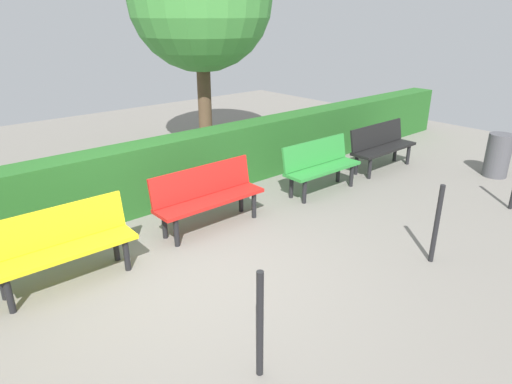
# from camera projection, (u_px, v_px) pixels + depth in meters

# --- Properties ---
(ground_plane) EXTENTS (19.07, 19.07, 0.00)m
(ground_plane) POSITION_uv_depth(u_px,v_px,m) (194.00, 272.00, 5.23)
(ground_plane) COLOR gray
(bench_black) EXTENTS (1.59, 0.46, 0.86)m
(bench_black) POSITION_uv_depth(u_px,v_px,m) (381.00, 144.00, 8.56)
(bench_black) COLOR black
(bench_black) RESTS_ON ground_plane
(bench_green) EXTENTS (1.48, 0.49, 0.86)m
(bench_green) POSITION_uv_depth(u_px,v_px,m) (320.00, 164.00, 7.46)
(bench_green) COLOR #2D8C38
(bench_green) RESTS_ON ground_plane
(bench_red) EXTENTS (1.63, 0.46, 0.86)m
(bench_red) POSITION_uv_depth(u_px,v_px,m) (207.00, 194.00, 6.20)
(bench_red) COLOR red
(bench_red) RESTS_ON ground_plane
(bench_yellow) EXTENTS (1.56, 0.48, 0.86)m
(bench_yellow) POSITION_uv_depth(u_px,v_px,m) (61.00, 243.00, 4.87)
(bench_yellow) COLOR yellow
(bench_yellow) RESTS_ON ground_plane
(hedge_row) EXTENTS (15.07, 0.51, 1.03)m
(hedge_row) POSITION_uv_depth(u_px,v_px,m) (168.00, 171.00, 7.01)
(hedge_row) COLOR #266023
(hedge_row) RESTS_ON ground_plane
(railing_post_mid) EXTENTS (0.06, 0.06, 1.00)m
(railing_post_mid) POSITION_uv_depth(u_px,v_px,m) (437.00, 224.00, 5.27)
(railing_post_mid) COLOR black
(railing_post_mid) RESTS_ON ground_plane
(railing_post_far) EXTENTS (0.06, 0.06, 1.00)m
(railing_post_far) POSITION_uv_depth(u_px,v_px,m) (260.00, 325.00, 3.56)
(railing_post_far) COLOR black
(railing_post_far) RESTS_ON ground_plane
(trash_bin) EXTENTS (0.43, 0.43, 0.80)m
(trash_bin) POSITION_uv_depth(u_px,v_px,m) (498.00, 155.00, 8.17)
(trash_bin) COLOR #4C4C51
(trash_bin) RESTS_ON ground_plane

